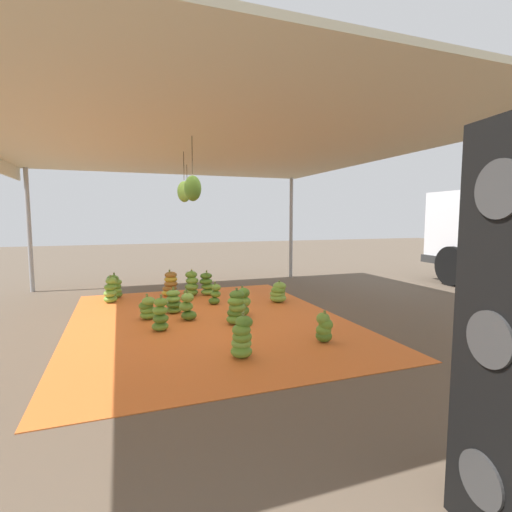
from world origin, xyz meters
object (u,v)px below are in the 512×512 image
(banana_bunch_7, at_px, (115,287))
(banana_bunch_8, at_px, (191,284))
(banana_bunch_1, at_px, (243,303))
(banana_bunch_9, at_px, (207,285))
(banana_bunch_12, at_px, (242,338))
(banana_bunch_4, at_px, (170,285))
(banana_bunch_14, at_px, (110,291))
(banana_bunch_11, at_px, (188,308))
(banana_bunch_3, at_px, (236,308))
(banana_bunch_5, at_px, (148,309))
(banana_bunch_6, at_px, (324,328))
(banana_bunch_13, at_px, (278,293))
(banana_bunch_2, at_px, (215,295))
(banana_bunch_10, at_px, (174,302))
(banana_bunch_0, at_px, (160,316))

(banana_bunch_7, xyz_separation_m, banana_bunch_8, (0.32, 1.58, 0.02))
(banana_bunch_1, bearing_deg, banana_bunch_8, -164.63)
(banana_bunch_9, relative_size, banana_bunch_12, 0.98)
(banana_bunch_4, bearing_deg, banana_bunch_14, -75.46)
(banana_bunch_11, bearing_deg, banana_bunch_3, 55.55)
(banana_bunch_5, xyz_separation_m, banana_bunch_6, (2.04, 2.20, 0.01))
(banana_bunch_8, xyz_separation_m, banana_bunch_13, (1.23, 1.54, -0.06))
(banana_bunch_2, height_order, banana_bunch_11, banana_bunch_11)
(banana_bunch_8, bearing_deg, banana_bunch_1, 15.37)
(banana_bunch_5, bearing_deg, banana_bunch_12, 23.70)
(banana_bunch_6, height_order, banana_bunch_10, banana_bunch_10)
(banana_bunch_3, xyz_separation_m, banana_bunch_12, (1.44, -0.36, -0.01))
(banana_bunch_1, xyz_separation_m, banana_bunch_6, (1.73, 0.61, -0.03))
(banana_bunch_0, distance_m, banana_bunch_10, 1.07)
(banana_bunch_10, bearing_deg, banana_bunch_1, 62.10)
(banana_bunch_0, relative_size, banana_bunch_7, 1.01)
(banana_bunch_13, bearing_deg, banana_bunch_0, -64.01)
(banana_bunch_2, xyz_separation_m, banana_bunch_9, (-0.96, 0.05, 0.04))
(banana_bunch_7, distance_m, banana_bunch_10, 1.99)
(banana_bunch_13, bearing_deg, banana_bunch_2, -101.27)
(banana_bunch_0, height_order, banana_bunch_11, banana_bunch_0)
(banana_bunch_5, xyz_separation_m, banana_bunch_7, (-2.01, -0.54, 0.05))
(banana_bunch_5, distance_m, banana_bunch_9, 2.17)
(banana_bunch_1, height_order, banana_bunch_12, banana_bunch_12)
(banana_bunch_13, bearing_deg, banana_bunch_7, -116.38)
(banana_bunch_0, bearing_deg, banana_bunch_8, 159.52)
(banana_bunch_5, distance_m, banana_bunch_12, 2.40)
(banana_bunch_2, distance_m, banana_bunch_6, 2.88)
(banana_bunch_0, height_order, banana_bunch_7, banana_bunch_0)
(banana_bunch_5, distance_m, banana_bunch_11, 0.68)
(banana_bunch_9, bearing_deg, banana_bunch_3, -1.51)
(banana_bunch_8, xyz_separation_m, banana_bunch_14, (0.13, -1.65, -0.01))
(banana_bunch_1, xyz_separation_m, banana_bunch_3, (0.45, -0.26, 0.03))
(banana_bunch_0, xyz_separation_m, banana_bunch_1, (-0.43, 1.45, -0.00))
(banana_bunch_8, height_order, banana_bunch_13, banana_bunch_8)
(banana_bunch_3, relative_size, banana_bunch_7, 1.07)
(banana_bunch_1, height_order, banana_bunch_11, banana_bunch_1)
(banana_bunch_0, relative_size, banana_bunch_3, 0.94)
(banana_bunch_4, xyz_separation_m, banana_bunch_11, (2.15, 0.02, -0.03))
(banana_bunch_6, distance_m, banana_bunch_10, 2.89)
(banana_bunch_4, distance_m, banana_bunch_14, 1.26)
(banana_bunch_11, bearing_deg, banana_bunch_2, 144.17)
(banana_bunch_2, bearing_deg, banana_bunch_6, 17.46)
(banana_bunch_11, height_order, banana_bunch_14, banana_bunch_14)
(banana_bunch_2, relative_size, banana_bunch_11, 0.90)
(banana_bunch_0, bearing_deg, banana_bunch_6, 57.76)
(banana_bunch_2, distance_m, banana_bunch_5, 1.51)
(banana_bunch_1, bearing_deg, banana_bunch_10, -117.90)
(banana_bunch_9, xyz_separation_m, banana_bunch_14, (0.12, -2.00, 0.01))
(banana_bunch_7, bearing_deg, banana_bunch_5, 15.00)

